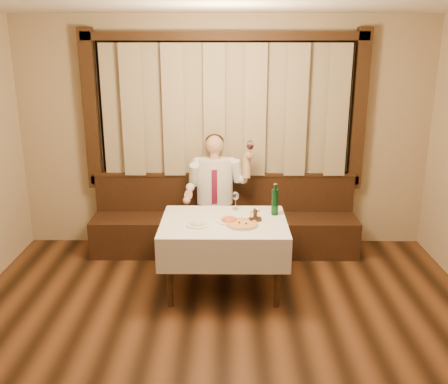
{
  "coord_description": "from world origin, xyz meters",
  "views": [
    {
      "loc": [
        0.04,
        -3.03,
        2.51
      ],
      "look_at": [
        0.0,
        1.9,
        1.0
      ],
      "focal_mm": 40.0,
      "sensor_mm": 36.0,
      "label": 1
    }
  ],
  "objects_px": {
    "pasta_cream": "(198,222)",
    "green_bottle": "(275,201)",
    "cruet_caddy": "(255,217)",
    "pizza": "(242,224)",
    "dining_table": "(224,231)",
    "pasta_red": "(229,218)",
    "banquette": "(225,226)",
    "seated_man": "(215,187)"
  },
  "relations": [
    {
      "from": "pasta_cream",
      "to": "green_bottle",
      "type": "relative_size",
      "value": 0.69
    },
    {
      "from": "cruet_caddy",
      "to": "pizza",
      "type": "bearing_deg",
      "value": -156.92
    },
    {
      "from": "dining_table",
      "to": "pasta_red",
      "type": "relative_size",
      "value": 4.9
    },
    {
      "from": "banquette",
      "to": "dining_table",
      "type": "height_order",
      "value": "banquette"
    },
    {
      "from": "pasta_cream",
      "to": "green_bottle",
      "type": "xyz_separation_m",
      "value": [
        0.78,
        0.33,
        0.11
      ]
    },
    {
      "from": "dining_table",
      "to": "pizza",
      "type": "height_order",
      "value": "pizza"
    },
    {
      "from": "banquette",
      "to": "pizza",
      "type": "xyz_separation_m",
      "value": [
        0.18,
        -1.15,
        0.46
      ]
    },
    {
      "from": "seated_man",
      "to": "pasta_cream",
      "type": "bearing_deg",
      "value": -97.68
    },
    {
      "from": "pizza",
      "to": "seated_man",
      "type": "xyz_separation_m",
      "value": [
        -0.29,
        1.06,
        0.07
      ]
    },
    {
      "from": "dining_table",
      "to": "seated_man",
      "type": "relative_size",
      "value": 0.88
    },
    {
      "from": "cruet_caddy",
      "to": "banquette",
      "type": "bearing_deg",
      "value": 87.49
    },
    {
      "from": "pasta_red",
      "to": "seated_man",
      "type": "xyz_separation_m",
      "value": [
        -0.16,
        0.96,
        0.05
      ]
    },
    {
      "from": "green_bottle",
      "to": "cruet_caddy",
      "type": "bearing_deg",
      "value": -136.31
    },
    {
      "from": "banquette",
      "to": "dining_table",
      "type": "relative_size",
      "value": 2.52
    },
    {
      "from": "green_bottle",
      "to": "banquette",
      "type": "bearing_deg",
      "value": 122.64
    },
    {
      "from": "cruet_caddy",
      "to": "seated_man",
      "type": "distance_m",
      "value": 1.04
    },
    {
      "from": "banquette",
      "to": "pizza",
      "type": "bearing_deg",
      "value": -81.05
    },
    {
      "from": "green_bottle",
      "to": "pizza",
      "type": "bearing_deg",
      "value": -136.76
    },
    {
      "from": "banquette",
      "to": "pizza",
      "type": "relative_size",
      "value": 9.81
    },
    {
      "from": "pasta_red",
      "to": "seated_man",
      "type": "relative_size",
      "value": 0.18
    },
    {
      "from": "pasta_red",
      "to": "pasta_cream",
      "type": "height_order",
      "value": "pasta_red"
    },
    {
      "from": "pizza",
      "to": "seated_man",
      "type": "bearing_deg",
      "value": 105.34
    },
    {
      "from": "banquette",
      "to": "green_bottle",
      "type": "xyz_separation_m",
      "value": [
        0.53,
        -0.83,
        0.59
      ]
    },
    {
      "from": "pasta_cream",
      "to": "cruet_caddy",
      "type": "height_order",
      "value": "cruet_caddy"
    },
    {
      "from": "pizza",
      "to": "cruet_caddy",
      "type": "xyz_separation_m",
      "value": [
        0.13,
        0.12,
        0.03
      ]
    },
    {
      "from": "pasta_red",
      "to": "cruet_caddy",
      "type": "height_order",
      "value": "cruet_caddy"
    },
    {
      "from": "banquette",
      "to": "cruet_caddy",
      "type": "relative_size",
      "value": 23.91
    },
    {
      "from": "dining_table",
      "to": "cruet_caddy",
      "type": "bearing_deg",
      "value": -1.87
    },
    {
      "from": "pizza",
      "to": "banquette",
      "type": "bearing_deg",
      "value": 98.95
    },
    {
      "from": "pasta_red",
      "to": "green_bottle",
      "type": "relative_size",
      "value": 0.77
    },
    {
      "from": "dining_table",
      "to": "green_bottle",
      "type": "distance_m",
      "value": 0.62
    },
    {
      "from": "pasta_cream",
      "to": "cruet_caddy",
      "type": "relative_size",
      "value": 1.74
    },
    {
      "from": "banquette",
      "to": "seated_man",
      "type": "distance_m",
      "value": 0.55
    },
    {
      "from": "cruet_caddy",
      "to": "pasta_cream",
      "type": "bearing_deg",
      "value": 172.51
    },
    {
      "from": "pasta_cream",
      "to": "green_bottle",
      "type": "bearing_deg",
      "value": 22.6
    },
    {
      "from": "banquette",
      "to": "pasta_red",
      "type": "bearing_deg",
      "value": -87.04
    },
    {
      "from": "dining_table",
      "to": "pasta_red",
      "type": "distance_m",
      "value": 0.15
    },
    {
      "from": "pasta_cream",
      "to": "dining_table",
      "type": "bearing_deg",
      "value": 27.17
    },
    {
      "from": "pasta_cream",
      "to": "pasta_red",
      "type": "bearing_deg",
      "value": 19.11
    },
    {
      "from": "pasta_red",
      "to": "seated_man",
      "type": "height_order",
      "value": "seated_man"
    },
    {
      "from": "pasta_red",
      "to": "dining_table",
      "type": "bearing_deg",
      "value": 156.51
    },
    {
      "from": "pasta_red",
      "to": "pasta_cream",
      "type": "xyz_separation_m",
      "value": [
        -0.31,
        -0.11,
        -0.0
      ]
    }
  ]
}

